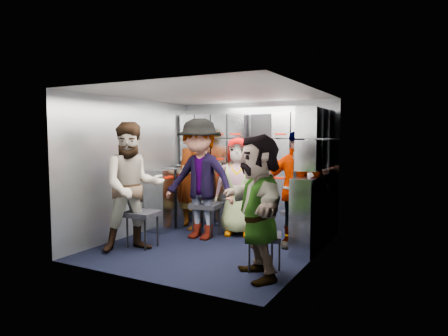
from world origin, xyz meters
The scene contains 29 objects.
floor centered at (0.00, 0.00, 0.00)m, with size 3.00×3.00×0.00m, color black.
wall_back centered at (0.00, 1.50, 1.05)m, with size 2.80×0.04×2.10m, color #8E949B.
wall_left centered at (-1.40, 0.00, 1.05)m, with size 0.04×3.00×2.10m, color #8E949B.
wall_right centered at (1.40, 0.00, 1.05)m, with size 0.04×3.00×2.10m, color #8E949B.
ceiling centered at (0.00, 0.00, 2.10)m, with size 2.80×3.00×0.02m, color silver.
cart_bank_back centered at (0.00, 1.29, 0.49)m, with size 2.68×0.38×0.99m, color #9499A3.
cart_bank_left centered at (-1.19, 0.56, 0.49)m, with size 0.38×0.76×0.99m, color #9499A3.
counter centered at (0.00, 1.29, 1.01)m, with size 2.68×0.42×0.03m, color #B2B4B9.
locker_bank_back centered at (0.00, 1.35, 1.49)m, with size 2.68×0.28×0.82m, color #9499A3.
locker_bank_right centered at (1.25, 0.70, 1.49)m, with size 0.28×1.00×0.82m, color #9499A3.
right_cabinet centered at (1.25, 0.60, 0.50)m, with size 0.28×1.20×1.00m, color #9499A3.
coffee_niche centered at (0.18, 1.41, 1.47)m, with size 0.46×0.16×0.84m, color black, non-canonical shape.
red_latch_strip centered at (0.00, 1.09, 0.88)m, with size 2.60×0.02×0.03m, color #9F0E02.
jump_seat_near_left centered at (-0.83, -0.48, 0.44)m, with size 0.45×0.43×0.50m.
jump_seat_mid_left centered at (-0.36, 0.46, 0.44)m, with size 0.47×0.45×0.50m.
jump_seat_center centered at (0.03, 0.95, 0.40)m, with size 0.49×0.48×0.46m.
jump_seat_mid_right centered at (1.03, 0.68, 0.42)m, with size 0.49×0.48×0.47m.
jump_seat_near_right centered at (1.05, -0.64, 0.38)m, with size 0.46×0.45×0.43m.
attendant_standing centered at (-0.87, 0.77, 0.83)m, with size 0.61×0.40×1.67m, color black.
attendant_arc_a centered at (-0.83, -0.66, 0.86)m, with size 0.83×0.65×1.72m, color black.
attendant_arc_b centered at (-0.36, 0.28, 0.89)m, with size 1.15×0.66×1.79m, color black.
attendant_arc_c centered at (0.03, 0.77, 0.75)m, with size 0.74×0.48×1.51m, color black.
attendant_arc_d centered at (1.03, 0.50, 0.80)m, with size 0.94×0.39×1.60m, color black.
attendant_arc_e centered at (1.05, -0.82, 0.78)m, with size 1.44×0.46×1.55m, color black.
bottle_left centered at (-0.22, 1.24, 1.17)m, with size 0.07×0.07×0.27m, color white.
bottle_mid centered at (-0.55, 1.24, 1.15)m, with size 0.06×0.06×0.24m, color white.
bottle_right centered at (0.80, 1.24, 1.14)m, with size 0.07×0.07×0.22m, color white.
cup_left centered at (-0.90, 1.23, 1.08)m, with size 0.09×0.09×0.11m, color tan.
cup_right centered at (1.24, 1.23, 1.08)m, with size 0.07×0.07×0.10m, color tan.
Camera 1 is at (2.72, -4.73, 1.54)m, focal length 32.00 mm.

